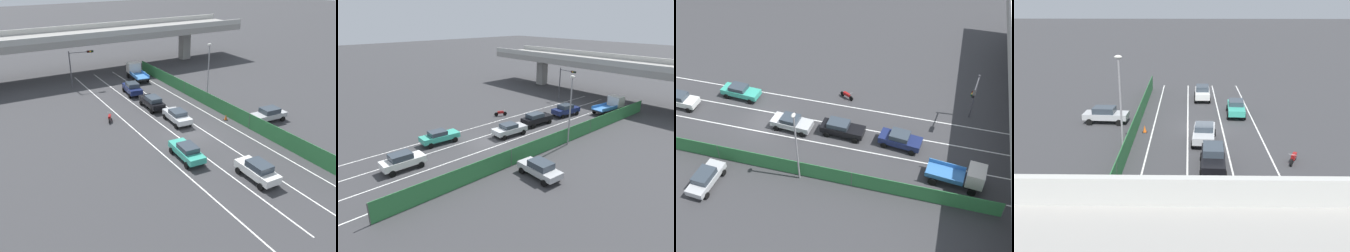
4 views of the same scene
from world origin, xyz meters
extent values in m
plane|color=#38383A|center=(0.00, 0.00, 0.00)|extent=(300.00, 300.00, 0.00)
cube|color=silver|center=(-5.02, 4.78, 0.00)|extent=(0.14, 45.56, 0.01)
cube|color=silver|center=(-1.67, 4.78, 0.00)|extent=(0.14, 45.56, 0.01)
cube|color=silver|center=(1.67, 4.78, 0.00)|extent=(0.14, 45.56, 0.01)
cube|color=silver|center=(5.02, 4.78, 0.00)|extent=(0.14, 45.56, 0.01)
cube|color=gray|center=(0.00, 29.56, 6.04)|extent=(55.64, 9.09, 1.07)
cube|color=#B2B2AD|center=(0.00, 25.20, 7.03)|extent=(55.64, 0.30, 0.90)
cube|color=#B2B2AD|center=(0.00, 33.92, 7.03)|extent=(55.64, 0.30, 0.90)
cube|color=gray|center=(17.81, 29.56, 2.75)|extent=(1.72, 1.72, 5.51)
cube|color=#2D753D|center=(6.49, 4.78, 0.92)|extent=(0.06, 41.56, 1.83)
cylinder|color=#4C514C|center=(6.49, -2.15, 0.92)|extent=(0.10, 0.10, 1.83)
cylinder|color=#4C514C|center=(6.49, 11.71, 0.92)|extent=(0.10, 0.10, 1.83)
cylinder|color=#4C514C|center=(6.49, 25.56, 0.92)|extent=(0.10, 0.10, 1.83)
cube|color=black|center=(-0.23, 9.01, 0.82)|extent=(1.93, 4.76, 0.69)
cube|color=#333D47|center=(-0.25, 8.54, 1.44)|extent=(1.62, 2.31, 0.54)
cylinder|color=black|center=(-1.02, 10.64, 0.32)|extent=(0.25, 0.65, 0.64)
cylinder|color=black|center=(0.70, 10.56, 0.32)|extent=(0.25, 0.65, 0.64)
cylinder|color=black|center=(-1.16, 7.46, 0.32)|extent=(0.25, 0.65, 0.64)
cylinder|color=black|center=(0.56, 7.38, 0.32)|extent=(0.25, 0.65, 0.64)
cube|color=white|center=(-0.07, -10.50, 0.82)|extent=(1.80, 4.28, 0.67)
cube|color=#333D47|center=(-0.08, -10.69, 1.45)|extent=(1.55, 2.12, 0.58)
cylinder|color=black|center=(-0.90, -9.04, 0.32)|extent=(0.23, 0.64, 0.64)
cylinder|color=black|center=(0.82, -9.07, 0.32)|extent=(0.23, 0.64, 0.64)
cylinder|color=black|center=(-0.96, -11.92, 0.32)|extent=(0.23, 0.64, 0.64)
cylinder|color=black|center=(0.75, -11.96, 0.32)|extent=(0.23, 0.64, 0.64)
cube|color=navy|center=(-0.14, 15.26, 0.83)|extent=(2.30, 4.56, 0.69)
cube|color=#333D47|center=(-0.16, 15.17, 1.45)|extent=(1.80, 2.13, 0.56)
cylinder|color=black|center=(-0.86, 16.85, 0.32)|extent=(0.29, 0.66, 0.64)
cylinder|color=black|center=(0.93, 16.63, 0.32)|extent=(0.29, 0.66, 0.64)
cylinder|color=black|center=(-1.21, 13.89, 0.32)|extent=(0.29, 0.66, 0.64)
cylinder|color=black|center=(0.57, 13.68, 0.32)|extent=(0.29, 0.66, 0.64)
cube|color=#B7BABC|center=(0.23, 3.40, 0.79)|extent=(2.15, 4.59, 0.62)
cube|color=#333D47|center=(0.22, 3.25, 1.34)|extent=(1.74, 2.00, 0.47)
cylinder|color=black|center=(-0.57, 4.99, 0.32)|extent=(0.27, 0.65, 0.64)
cylinder|color=black|center=(1.25, 4.85, 0.32)|extent=(0.27, 0.65, 0.64)
cylinder|color=black|center=(-0.79, 1.95, 0.32)|extent=(0.27, 0.65, 0.64)
cylinder|color=black|center=(1.03, 1.82, 0.32)|extent=(0.27, 0.65, 0.64)
cube|color=teal|center=(-3.46, -4.43, 0.79)|extent=(2.02, 4.70, 0.61)
cube|color=#333D47|center=(-3.48, -4.68, 1.34)|extent=(1.64, 2.07, 0.49)
cylinder|color=black|center=(-4.21, -2.82, 0.32)|extent=(0.26, 0.65, 0.64)
cylinder|color=black|center=(-2.50, -2.93, 0.32)|extent=(0.26, 0.65, 0.64)
cylinder|color=black|center=(-4.42, -5.93, 0.32)|extent=(0.26, 0.65, 0.64)
cylinder|color=black|center=(-2.71, -6.05, 0.32)|extent=(0.26, 0.65, 0.64)
cube|color=black|center=(3.48, 21.07, 0.73)|extent=(2.20, 5.55, 0.25)
cube|color=beige|center=(3.67, 22.95, 1.65)|extent=(2.22, 1.82, 1.60)
cube|color=#3875BC|center=(3.39, 20.19, 0.90)|extent=(2.43, 3.83, 0.10)
cube|color=#3875BC|center=(2.40, 20.29, 1.14)|extent=(0.45, 3.62, 0.47)
cube|color=#3875BC|center=(4.38, 20.09, 1.14)|extent=(0.45, 3.62, 0.47)
cylinder|color=black|center=(2.63, 23.00, 0.40)|extent=(0.34, 0.82, 0.80)
cylinder|color=black|center=(4.69, 22.79, 0.40)|extent=(0.34, 0.82, 0.80)
cylinder|color=black|center=(2.26, 19.35, 0.40)|extent=(0.34, 0.82, 0.80)
cylinder|color=black|center=(4.32, 19.14, 0.40)|extent=(0.34, 0.82, 0.80)
cylinder|color=black|center=(-6.27, 8.37, 0.30)|extent=(0.35, 0.58, 0.60)
cylinder|color=black|center=(-6.86, 7.16, 0.30)|extent=(0.35, 0.58, 0.60)
cube|color=maroon|center=(-6.56, 7.77, 0.58)|extent=(0.66, 0.95, 0.36)
cylinder|color=#B2B2B2|center=(-6.31, 8.28, 0.92)|extent=(0.55, 0.29, 0.03)
cube|color=#B2B5B7|center=(9.91, -1.68, 0.77)|extent=(4.52, 2.04, 0.58)
cube|color=#333D47|center=(10.06, -1.69, 1.35)|extent=(2.23, 1.69, 0.59)
cylinder|color=black|center=(8.35, -2.48, 0.32)|extent=(0.65, 0.26, 0.64)
cylinder|color=black|center=(8.46, -0.70, 0.32)|extent=(0.65, 0.26, 0.64)
cylinder|color=black|center=(11.35, -2.66, 0.32)|extent=(0.65, 0.26, 0.64)
cylinder|color=black|center=(11.46, -0.88, 0.32)|extent=(0.65, 0.26, 0.64)
cylinder|color=#47474C|center=(-6.94, 22.08, 2.85)|extent=(0.18, 0.18, 5.69)
cylinder|color=#47474C|center=(-5.23, 21.86, 5.39)|extent=(3.43, 0.58, 0.12)
cube|color=black|center=(-3.87, 21.67, 5.39)|extent=(0.99, 0.41, 0.32)
sphere|color=#390706|center=(-4.19, 21.55, 5.39)|extent=(0.20, 0.20, 0.20)
sphere|color=#EFA319|center=(-3.89, 21.51, 5.39)|extent=(0.20, 0.20, 0.20)
sphere|color=black|center=(-3.59, 21.47, 5.39)|extent=(0.20, 0.20, 0.20)
cylinder|color=gray|center=(6.87, 6.61, 3.91)|extent=(0.16, 0.16, 7.83)
ellipsoid|color=silver|center=(6.87, 6.61, 8.01)|extent=(0.60, 0.36, 0.28)
cone|color=orange|center=(5.72, 1.10, 0.34)|extent=(0.36, 0.36, 0.69)
cube|color=black|center=(5.72, 1.10, 0.01)|extent=(0.47, 0.47, 0.03)
camera|label=1|loc=(-19.86, -29.34, 17.18)|focal=37.74mm
camera|label=2|loc=(26.68, -20.90, 14.24)|focal=32.60mm
camera|label=3|loc=(32.50, 18.08, 31.50)|focal=45.71mm
camera|label=4|loc=(1.62, 35.63, 12.75)|focal=41.78mm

